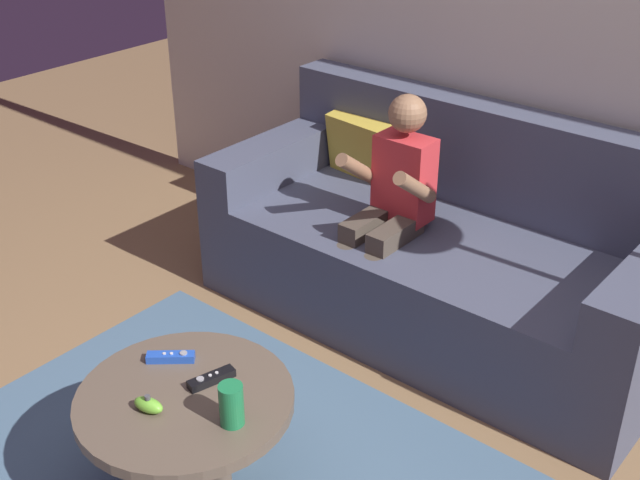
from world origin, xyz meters
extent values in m
cube|color=#474C60|center=(-0.18, 1.18, 0.20)|extent=(1.79, 0.80, 0.40)
cube|color=#474C60|center=(-0.18, 1.50, 0.61)|extent=(1.79, 0.16, 0.41)
cube|color=#474C60|center=(-0.99, 1.18, 0.49)|extent=(0.18, 0.80, 0.18)
cube|color=gold|center=(-0.71, 1.42, 0.53)|extent=(0.34, 0.19, 0.28)
cylinder|color=#4C4238|center=(-0.39, 0.88, 0.20)|extent=(0.07, 0.07, 0.40)
cylinder|color=#4C4238|center=(-0.26, 0.88, 0.20)|extent=(0.07, 0.07, 0.40)
cube|color=#4C4238|center=(-0.39, 1.01, 0.43)|extent=(0.08, 0.26, 0.08)
cube|color=#4C4238|center=(-0.26, 1.01, 0.43)|extent=(0.08, 0.26, 0.08)
cube|color=red|center=(-0.32, 1.14, 0.59)|extent=(0.21, 0.12, 0.32)
cylinder|color=#936B4C|center=(-0.45, 1.02, 0.63)|extent=(0.05, 0.23, 0.19)
cylinder|color=#936B4C|center=(-0.20, 1.02, 0.63)|extent=(0.05, 0.23, 0.19)
sphere|color=#936B4C|center=(-0.32, 1.14, 0.85)|extent=(0.14, 0.14, 0.14)
cylinder|color=brown|center=(-0.22, -0.06, 0.36)|extent=(0.61, 0.61, 0.04)
cylinder|color=brown|center=(-0.41, -0.11, 0.17)|extent=(0.06, 0.06, 0.35)
cylinder|color=brown|center=(-0.22, 0.13, 0.17)|extent=(0.06, 0.06, 0.35)
cube|color=black|center=(-0.21, 0.03, 0.39)|extent=(0.07, 0.14, 0.02)
cylinder|color=#99999E|center=(-0.22, 0.00, 0.41)|extent=(0.02, 0.02, 0.00)
cylinder|color=silver|center=(-0.21, 0.03, 0.41)|extent=(0.01, 0.01, 0.00)
cylinder|color=silver|center=(-0.20, 0.05, 0.41)|extent=(0.01, 0.01, 0.00)
ellipsoid|color=#72C638|center=(-0.25, -0.16, 0.40)|extent=(0.10, 0.06, 0.04)
cylinder|color=#4C4C51|center=(-0.25, -0.16, 0.43)|extent=(0.02, 0.02, 0.01)
cube|color=blue|center=(-0.37, 0.03, 0.39)|extent=(0.13, 0.12, 0.02)
cylinder|color=#99999E|center=(-0.34, 0.05, 0.41)|extent=(0.02, 0.02, 0.00)
cylinder|color=silver|center=(-0.37, 0.03, 0.41)|extent=(0.01, 0.01, 0.00)
cylinder|color=silver|center=(-0.39, 0.01, 0.41)|extent=(0.01, 0.01, 0.00)
cylinder|color=#1E7F47|center=(-0.04, -0.05, 0.44)|extent=(0.07, 0.07, 0.12)
camera|label=1|loc=(1.19, -1.18, 1.83)|focal=45.69mm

